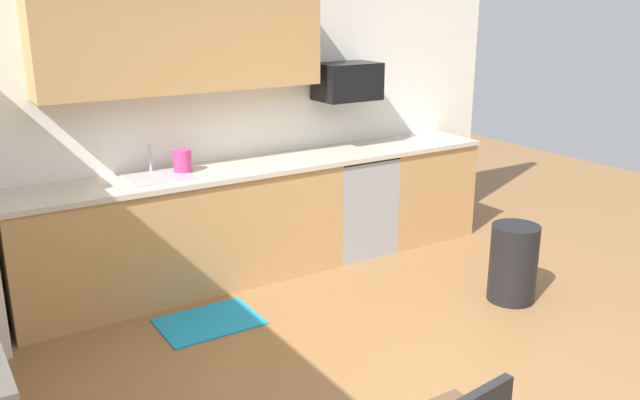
# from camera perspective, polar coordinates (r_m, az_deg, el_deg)

# --- Properties ---
(wall_back) EXTENTS (5.80, 0.10, 2.70)m
(wall_back) POSITION_cam_1_polar(r_m,az_deg,el_deg) (5.61, -9.14, 7.59)
(wall_back) COLOR white
(wall_back) RESTS_ON ground
(cabinet_run_back) EXTENTS (2.62, 0.60, 0.90)m
(cabinet_run_back) POSITION_cam_1_polar(r_m,az_deg,el_deg) (5.35, -11.53, -2.95)
(cabinet_run_back) COLOR tan
(cabinet_run_back) RESTS_ON ground
(cabinet_run_back_right) EXTENTS (0.93, 0.60, 0.90)m
(cabinet_run_back_right) POSITION_cam_1_polar(r_m,az_deg,el_deg) (6.52, 8.27, 0.83)
(cabinet_run_back_right) COLOR tan
(cabinet_run_back_right) RESTS_ON ground
(countertop_back) EXTENTS (4.80, 0.64, 0.04)m
(countertop_back) POSITION_cam_1_polar(r_m,az_deg,el_deg) (5.38, -7.43, 2.59)
(countertop_back) COLOR beige
(countertop_back) RESTS_ON cabinet_run_back
(upper_cabinets_back) EXTENTS (2.20, 0.34, 0.70)m
(upper_cabinets_back) POSITION_cam_1_polar(r_m,az_deg,el_deg) (5.23, -11.52, 12.88)
(upper_cabinets_back) COLOR tan
(oven_range) EXTENTS (0.60, 0.60, 0.91)m
(oven_range) POSITION_cam_1_polar(r_m,az_deg,el_deg) (6.07, 2.75, -0.19)
(oven_range) COLOR #999BA0
(oven_range) RESTS_ON ground
(microwave) EXTENTS (0.54, 0.36, 0.32)m
(microwave) POSITION_cam_1_polar(r_m,az_deg,el_deg) (5.92, 2.33, 10.06)
(microwave) COLOR black
(sink_basin) EXTENTS (0.48, 0.40, 0.14)m
(sink_basin) POSITION_cam_1_polar(r_m,az_deg,el_deg) (5.17, -13.48, 1.23)
(sink_basin) COLOR #A5A8AD
(sink_basin) RESTS_ON countertop_back
(sink_faucet) EXTENTS (0.02, 0.02, 0.24)m
(sink_faucet) POSITION_cam_1_polar(r_m,az_deg,el_deg) (5.30, -14.24, 3.33)
(sink_faucet) COLOR #B2B5BA
(sink_faucet) RESTS_ON countertop_back
(trash_bin) EXTENTS (0.36, 0.36, 0.60)m
(trash_bin) POSITION_cam_1_polar(r_m,az_deg,el_deg) (5.31, 16.13, -5.18)
(trash_bin) COLOR black
(trash_bin) RESTS_ON ground
(floor_mat) EXTENTS (0.70, 0.50, 0.01)m
(floor_mat) POSITION_cam_1_polar(r_m,az_deg,el_deg) (4.94, -9.42, -10.19)
(floor_mat) COLOR #198CBF
(floor_mat) RESTS_ON ground
(kettle) EXTENTS (0.14, 0.14, 0.20)m
(kettle) POSITION_cam_1_polar(r_m,az_deg,el_deg) (5.25, -11.62, 3.16)
(kettle) COLOR #CC3372
(kettle) RESTS_ON countertop_back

